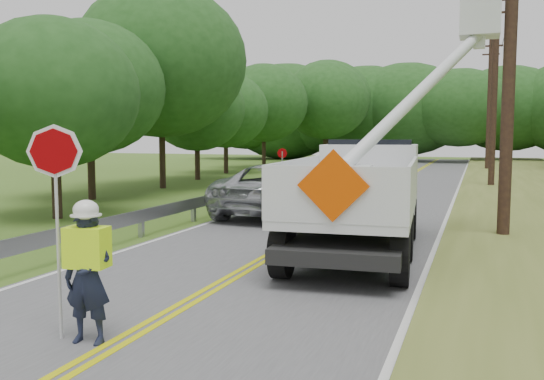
% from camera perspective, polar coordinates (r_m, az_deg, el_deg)
% --- Properties ---
extents(ground, '(140.00, 140.00, 0.00)m').
position_cam_1_polar(ground, '(7.96, -15.34, -14.77)').
color(ground, '#41601D').
rests_on(ground, ground).
extents(road, '(7.20, 96.00, 0.03)m').
position_cam_1_polar(road, '(20.73, 7.54, -2.12)').
color(road, '#525154').
rests_on(road, ground).
extents(guardrail, '(0.18, 48.00, 0.77)m').
position_cam_1_polar(guardrail, '(22.70, -1.91, -0.04)').
color(guardrail, '#919298').
rests_on(guardrail, ground).
extents(utility_poles, '(1.60, 43.30, 10.00)m').
position_cam_1_polar(utility_poles, '(23.24, 21.75, 11.35)').
color(utility_poles, black).
rests_on(utility_poles, ground).
extents(treeline_left, '(11.26, 54.64, 10.34)m').
position_cam_1_polar(treeline_left, '(39.79, -2.41, 9.52)').
color(treeline_left, '#332319').
rests_on(treeline_left, ground).
extents(treeline_horizon, '(55.42, 14.32, 11.17)m').
position_cam_1_polar(treeline_horizon, '(62.81, 14.83, 7.81)').
color(treeline_horizon, '#1F4919').
rests_on(treeline_horizon, ground).
extents(flagger, '(1.11, 0.50, 2.85)m').
position_cam_1_polar(flagger, '(7.85, -18.00, -7.25)').
color(flagger, '#191E33').
rests_on(flagger, road).
extents(bucket_truck, '(4.49, 7.66, 7.23)m').
position_cam_1_polar(bucket_truck, '(14.36, 9.90, 1.01)').
color(bucket_truck, black).
rests_on(bucket_truck, road).
extents(suv_silver, '(3.45, 6.58, 1.77)m').
position_cam_1_polar(suv_silver, '(19.58, 1.20, 0.11)').
color(suv_silver, '#B1B3B9').
rests_on(suv_silver, road).
extents(suv_darkgrey, '(2.66, 5.05, 1.40)m').
position_cam_1_polar(suv_darkgrey, '(32.72, 9.33, 1.87)').
color(suv_darkgrey, '#3B3D44').
rests_on(suv_darkgrey, road).
extents(stop_sign_permanent, '(0.45, 0.14, 2.16)m').
position_cam_1_polar(stop_sign_permanent, '(25.93, 1.02, 2.52)').
color(stop_sign_permanent, '#919298').
rests_on(stop_sign_permanent, ground).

